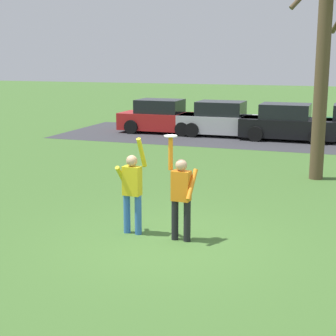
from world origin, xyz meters
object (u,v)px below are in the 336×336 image
(frisbee_disc, at_px, (171,136))
(parked_car_black, at_px, (287,124))
(bare_tree_tall, at_px, (322,75))
(person_catcher, at_px, (181,193))
(parked_car_red, at_px, (162,118))
(parked_car_silver, at_px, (223,120))
(person_defender, at_px, (132,187))

(frisbee_disc, relative_size, parked_car_black, 0.06)
(frisbee_disc, xyz_separation_m, bare_tree_tall, (2.39, 6.54, 0.99))
(person_catcher, xyz_separation_m, bare_tree_tall, (2.17, 6.56, 2.10))
(parked_car_red, relative_size, bare_tree_tall, 0.63)
(parked_car_silver, distance_m, bare_tree_tall, 9.31)
(parked_car_silver, distance_m, parked_car_black, 2.98)
(person_defender, xyz_separation_m, frisbee_disc, (0.85, -0.06, 1.11))
(frisbee_disc, bearing_deg, person_catcher, -3.90)
(parked_car_black, bearing_deg, person_catcher, -91.65)
(parked_car_black, distance_m, bare_tree_tall, 7.94)
(person_defender, bearing_deg, person_catcher, -0.00)
(person_defender, xyz_separation_m, parked_car_red, (-4.52, 14.24, -0.25))
(parked_car_silver, relative_size, parked_car_black, 1.00)
(parked_car_black, bearing_deg, parked_car_red, 176.35)
(person_catcher, height_order, parked_car_black, person_catcher)
(person_defender, distance_m, parked_car_silver, 14.23)
(frisbee_disc, distance_m, bare_tree_tall, 7.03)
(person_defender, height_order, parked_car_red, person_defender)
(person_catcher, bearing_deg, parked_car_silver, -75.89)
(person_defender, height_order, frisbee_disc, frisbee_disc)
(parked_car_black, height_order, bare_tree_tall, bare_tree_tall)
(parked_car_red, distance_m, parked_car_black, 6.01)
(person_catcher, distance_m, parked_car_red, 15.37)
(parked_car_red, bearing_deg, person_catcher, -68.65)
(parked_car_red, height_order, parked_car_black, same)
(parked_car_black, bearing_deg, frisbee_disc, -92.58)
(person_catcher, relative_size, frisbee_disc, 8.05)
(parked_car_red, distance_m, bare_tree_tall, 11.22)
(parked_car_silver, height_order, parked_car_black, same)
(person_defender, bearing_deg, frisbee_disc, -0.00)
(frisbee_disc, bearing_deg, bare_tree_tall, 69.93)
(bare_tree_tall, bearing_deg, frisbee_disc, -110.07)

